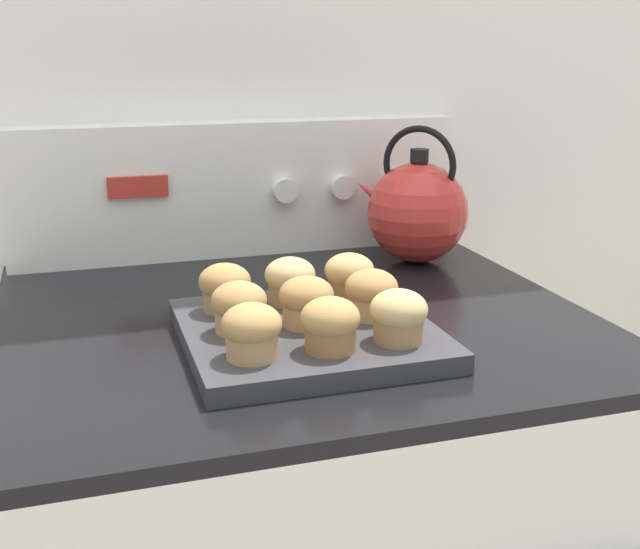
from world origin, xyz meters
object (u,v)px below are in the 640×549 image
at_px(muffin_r1_c1, 306,301).
at_px(muffin_r2_c1, 290,280).
at_px(muffin_r0_c1, 330,324).
at_px(muffin_r1_c0, 239,307).
at_px(muffin_r0_c0, 252,331).
at_px(muffin_r0_c2, 399,316).
at_px(muffin_r2_c0, 225,287).
at_px(muffin_r2_c2, 349,276).
at_px(tea_kettle, 416,210).
at_px(muffin_r1_c2, 371,293).
at_px(muffin_pan, 307,334).

distance_m(muffin_r1_c1, muffin_r2_c1, 0.08).
bearing_deg(muffin_r0_c1, muffin_r1_c0, 133.62).
relative_size(muffin_r0_c0, muffin_r1_c0, 1.00).
bearing_deg(muffin_r0_c2, muffin_r2_c0, 135.26).
xyz_separation_m(muffin_r0_c1, muffin_r1_c0, (-0.08, 0.08, 0.00)).
distance_m(muffin_r1_c1, muffin_r2_c2, 0.11).
distance_m(muffin_r0_c1, muffin_r0_c2, 0.08).
bearing_deg(muffin_r2_c0, muffin_r1_c0, -89.19).
distance_m(muffin_r0_c0, muffin_r0_c2, 0.16).
bearing_deg(muffin_r1_c1, muffin_r1_c0, 177.90).
xyz_separation_m(muffin_r0_c1, tea_kettle, (0.26, 0.37, 0.03)).
bearing_deg(muffin_r2_c1, muffin_r0_c1, -90.59).
bearing_deg(muffin_r2_c1, muffin_r2_c2, -2.77).
distance_m(muffin_r0_c1, muffin_r1_c1, 0.08).
bearing_deg(muffin_r2_c0, muffin_r1_c2, -25.47).
relative_size(muffin_r0_c2, muffin_r2_c1, 1.00).
distance_m(muffin_r2_c1, tea_kettle, 0.33).
height_order(muffin_r0_c0, muffin_r1_c2, same).
bearing_deg(tea_kettle, muffin_r0_c1, -125.24).
height_order(muffin_pan, muffin_r1_c2, muffin_r1_c2).
bearing_deg(muffin_r0_c2, muffin_r1_c2, 90.02).
bearing_deg(muffin_r1_c1, muffin_r1_c2, 3.27).
relative_size(muffin_r0_c0, muffin_r2_c0, 1.00).
height_order(muffin_r0_c2, muffin_r1_c0, same).
bearing_deg(muffin_r2_c0, muffin_r2_c1, 2.74).
distance_m(muffin_r1_c1, tea_kettle, 0.39).
bearing_deg(muffin_pan, muffin_r2_c2, 44.95).
relative_size(muffin_r0_c2, muffin_r2_c0, 1.00).
bearing_deg(muffin_r1_c1, muffin_r2_c0, 134.28).
height_order(muffin_pan, muffin_r2_c1, muffin_r2_c1).
bearing_deg(muffin_r2_c2, muffin_r0_c2, -89.76).
xyz_separation_m(muffin_r0_c0, muffin_r1_c0, (0.00, 0.08, 0.00)).
relative_size(muffin_pan, muffin_r2_c2, 4.48).
height_order(muffin_r1_c2, tea_kettle, tea_kettle).
distance_m(muffin_r0_c1, muffin_r1_c0, 0.11).
bearing_deg(muffin_r2_c2, muffin_r2_c0, -179.91).
xyz_separation_m(muffin_r1_c1, tea_kettle, (0.26, 0.29, 0.03)).
bearing_deg(muffin_r0_c1, muffin_r1_c1, 91.58).
height_order(muffin_r2_c0, tea_kettle, tea_kettle).
xyz_separation_m(muffin_pan, muffin_r0_c0, (-0.08, -0.08, 0.04)).
distance_m(muffin_r0_c2, muffin_r1_c0, 0.17).
bearing_deg(muffin_r2_c1, muffin_r0_c2, -64.58).
bearing_deg(muffin_r1_c2, muffin_r1_c1, -176.73).
xyz_separation_m(muffin_r0_c2, muffin_r2_c1, (-0.08, 0.16, 0.00)).
xyz_separation_m(muffin_r2_c0, muffin_r2_c1, (0.08, 0.00, 0.00)).
bearing_deg(muffin_r1_c2, muffin_r0_c2, -89.98).
height_order(muffin_r0_c1, muffin_r1_c2, same).
relative_size(muffin_r0_c2, tea_kettle, 0.30).
xyz_separation_m(muffin_pan, muffin_r1_c2, (0.08, 0.00, 0.04)).
bearing_deg(muffin_r2_c1, muffin_r1_c2, -46.08).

